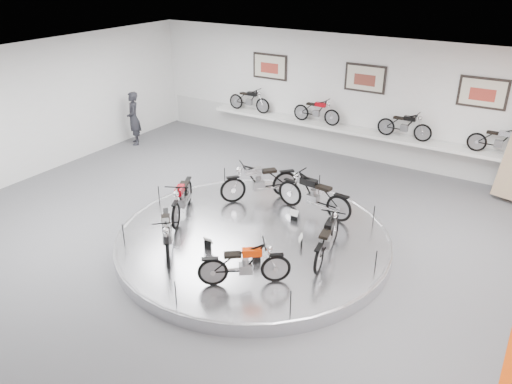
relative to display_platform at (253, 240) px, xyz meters
The scene contains 22 objects.
floor 0.34m from the display_platform, 90.00° to the right, with size 16.00×16.00×0.00m, color #4E4E51.
ceiling 3.86m from the display_platform, 90.00° to the right, with size 16.00×16.00×0.00m, color white.
wall_back 6.95m from the display_platform, 90.00° to the left, with size 16.00×16.00×0.00m, color silver.
wall_left 8.22m from the display_platform, behind, with size 14.00×14.00×0.00m, color silver.
dado_band 6.69m from the display_platform, 90.00° to the left, with size 15.68×0.04×1.10m, color #BCBCBA.
display_platform is the anchor object (origin of this frame).
platform_rim 0.12m from the display_platform, ahead, with size 6.40×6.40×0.10m, color #B2B2BA.
shelf 6.46m from the display_platform, 90.00° to the left, with size 11.00×0.55×0.10m, color silver.
poster_left 7.94m from the display_platform, 117.72° to the left, with size 1.35×0.06×0.88m, color beige.
poster_center 7.13m from the display_platform, 90.00° to the left, with size 1.35×0.06×0.88m, color beige.
poster_right 7.94m from the display_platform, 62.28° to the left, with size 1.35×0.06×0.88m, color beige.
shelf_bike_a 7.76m from the display_platform, 123.27° to the left, with size 1.22×0.42×0.73m, color black, non-canonical shape.
shelf_bike_b 6.69m from the display_platform, 103.19° to the left, with size 1.22×0.42×0.73m, color #8F020A, non-canonical shape.
shelf_bike_c 6.69m from the display_platform, 76.81° to the left, with size 1.22×0.42×0.73m, color black, non-canonical shape.
shelf_bike_d 7.76m from the display_platform, 56.73° to the left, with size 1.22×0.42×0.73m, color silver, non-canonical shape.
bike_a 1.96m from the display_platform, ahead, with size 1.58×0.56×0.93m, color black, non-canonical shape.
bike_b 1.97m from the display_platform, 67.08° to the left, with size 1.79×0.63×1.05m, color black, non-canonical shape.
bike_c 2.01m from the display_platform, 117.30° to the left, with size 1.81×0.64×1.06m, color silver, non-canonical shape.
bike_d 2.11m from the display_platform, behind, with size 1.67×0.59×0.98m, color #8F020A, non-canonical shape.
bike_e 2.11m from the display_platform, 126.44° to the right, with size 1.60×0.56×0.94m, color black, non-canonical shape.
bike_f 2.04m from the display_platform, 62.83° to the right, with size 1.57×0.55×0.92m, color red, non-canonical shape.
visitor 8.33m from the display_platform, 153.25° to the left, with size 0.69×0.46×1.90m, color black.
Camera 1 is at (5.41, -8.27, 6.21)m, focal length 35.00 mm.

